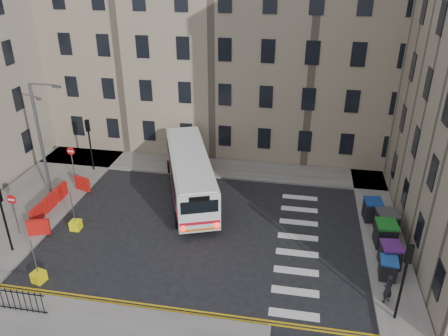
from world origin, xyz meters
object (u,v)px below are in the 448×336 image
(wheelie_bin_a, at_px, (388,268))
(wheelie_bin_b, at_px, (390,255))
(bollard_yellow, at_px, (76,225))
(wheelie_bin_c, at_px, (385,234))
(bus, at_px, (190,172))
(wheelie_bin_d, at_px, (386,222))
(streetlamp, at_px, (41,141))
(bollard_chevron, at_px, (39,277))
(pedestrian, at_px, (388,289))
(wheelie_bin_e, at_px, (372,210))

(wheelie_bin_a, height_order, wheelie_bin_b, wheelie_bin_b)
(bollard_yellow, bearing_deg, wheelie_bin_c, 4.78)
(bus, bearing_deg, wheelie_bin_d, -32.19)
(streetlamp, height_order, bus, streetlamp)
(streetlamp, relative_size, bollard_chevron, 13.57)
(pedestrian, height_order, bollard_yellow, pedestrian)
(bus, distance_m, wheelie_bin_e, 12.25)
(bollard_yellow, bearing_deg, bollard_chevron, -85.16)
(wheelie_bin_b, distance_m, wheelie_bin_c, 1.89)
(wheelie_bin_a, distance_m, wheelie_bin_b, 1.09)
(wheelie_bin_d, relative_size, bollard_chevron, 2.48)
(wheelie_bin_d, distance_m, pedestrian, 6.14)
(bus, height_order, wheelie_bin_b, bus)
(streetlamp, distance_m, wheelie_bin_a, 22.42)
(streetlamp, distance_m, pedestrian, 22.55)
(wheelie_bin_a, distance_m, bollard_yellow, 18.23)
(wheelie_bin_b, bearing_deg, bollard_yellow, 172.37)
(wheelie_bin_d, height_order, bollard_chevron, wheelie_bin_d)
(streetlamp, height_order, wheelie_bin_c, streetlamp)
(wheelie_bin_c, relative_size, bollard_chevron, 2.43)
(wheelie_bin_e, bearing_deg, wheelie_bin_a, -93.57)
(bus, relative_size, wheelie_bin_e, 8.33)
(wheelie_bin_e, bearing_deg, pedestrian, -96.29)
(streetlamp, bearing_deg, wheelie_bin_a, -12.02)
(wheelie_bin_e, bearing_deg, streetlamp, 177.77)
(bus, bearing_deg, streetlamp, 173.42)
(wheelie_bin_d, height_order, pedestrian, pedestrian)
(wheelie_bin_b, xyz_separation_m, wheelie_bin_d, (0.25, 3.15, 0.07))
(wheelie_bin_e, relative_size, bollard_yellow, 2.24)
(wheelie_bin_a, relative_size, bollard_chevron, 1.86)
(wheelie_bin_a, height_order, wheelie_bin_c, wheelie_bin_c)
(wheelie_bin_a, bearing_deg, bollard_yellow, -179.77)
(wheelie_bin_c, distance_m, wheelie_bin_d, 1.29)
(bus, relative_size, wheelie_bin_a, 9.99)
(wheelie_bin_c, bearing_deg, wheelie_bin_e, 94.97)
(wheelie_bin_d, relative_size, pedestrian, 0.94)
(wheelie_bin_c, relative_size, wheelie_bin_d, 0.98)
(streetlamp, relative_size, wheelie_bin_c, 5.58)
(bus, height_order, wheelie_bin_c, bus)
(streetlamp, height_order, wheelie_bin_e, streetlamp)
(wheelie_bin_a, relative_size, wheelie_bin_e, 0.83)
(wheelie_bin_b, relative_size, bollard_yellow, 2.19)
(bus, bearing_deg, wheelie_bin_a, -49.61)
(wheelie_bin_a, height_order, bollard_yellow, wheelie_bin_a)
(wheelie_bin_c, xyz_separation_m, pedestrian, (-0.57, -4.82, 0.05))
(wheelie_bin_a, height_order, wheelie_bin_d, wheelie_bin_d)
(wheelie_bin_d, relative_size, bollard_yellow, 2.48)
(wheelie_bin_a, distance_m, wheelie_bin_d, 4.24)
(wheelie_bin_a, xyz_separation_m, wheelie_bin_e, (-0.13, 5.62, 0.11))
(streetlamp, bearing_deg, wheelie_bin_d, -1.04)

